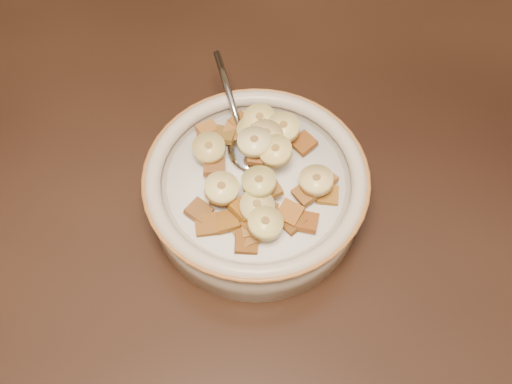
# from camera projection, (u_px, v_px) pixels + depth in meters

# --- Properties ---
(floor) EXTENTS (4.00, 4.50, 0.10)m
(floor) POSITION_uv_depth(u_px,v_px,m) (240.00, 337.00, 1.40)
(floor) COLOR #422816
(floor) RESTS_ON ground
(table) EXTENTS (1.40, 0.90, 0.04)m
(table) POSITION_uv_depth(u_px,v_px,m) (226.00, 113.00, 0.73)
(table) COLOR black
(table) RESTS_ON floor
(cereal_bowl) EXTENTS (0.20, 0.20, 0.05)m
(cereal_bowl) POSITION_uv_depth(u_px,v_px,m) (256.00, 195.00, 0.62)
(cereal_bowl) COLOR #B4A594
(cereal_bowl) RESTS_ON table
(milk) EXTENTS (0.17, 0.17, 0.00)m
(milk) POSITION_uv_depth(u_px,v_px,m) (256.00, 182.00, 0.60)
(milk) COLOR white
(milk) RESTS_ON cereal_bowl
(spoon) EXTENTS (0.05, 0.06, 0.01)m
(spoon) POSITION_uv_depth(u_px,v_px,m) (247.00, 152.00, 0.62)
(spoon) COLOR #9A9DA4
(spoon) RESTS_ON cereal_bowl
(cereal_square_0) EXTENTS (0.02, 0.02, 0.01)m
(cereal_square_0) POSITION_uv_depth(u_px,v_px,m) (307.00, 222.00, 0.57)
(cereal_square_0) COLOR brown
(cereal_square_0) RESTS_ON milk
(cereal_square_1) EXTENTS (0.02, 0.02, 0.01)m
(cereal_square_1) POSITION_uv_depth(u_px,v_px,m) (207.00, 225.00, 0.57)
(cereal_square_1) COLOR brown
(cereal_square_1) RESTS_ON milk
(cereal_square_2) EXTENTS (0.02, 0.02, 0.01)m
(cereal_square_2) POSITION_uv_depth(u_px,v_px,m) (257.00, 155.00, 0.59)
(cereal_square_2) COLOR brown
(cereal_square_2) RESTS_ON milk
(cereal_square_3) EXTENTS (0.03, 0.03, 0.01)m
(cereal_square_3) POSITION_uv_depth(u_px,v_px,m) (209.00, 131.00, 0.63)
(cereal_square_3) COLOR #98582A
(cereal_square_3) RESTS_ON milk
(cereal_square_4) EXTENTS (0.03, 0.03, 0.01)m
(cereal_square_4) POSITION_uv_depth(u_px,v_px,m) (306.00, 193.00, 0.58)
(cereal_square_4) COLOR brown
(cereal_square_4) RESTS_ON milk
(cereal_square_5) EXTENTS (0.02, 0.02, 0.01)m
(cereal_square_5) POSITION_uv_depth(u_px,v_px,m) (266.00, 212.00, 0.57)
(cereal_square_5) COLOR brown
(cereal_square_5) RESTS_ON milk
(cereal_square_6) EXTENTS (0.02, 0.02, 0.01)m
(cereal_square_6) POSITION_uv_depth(u_px,v_px,m) (268.00, 216.00, 0.57)
(cereal_square_6) COLOR brown
(cereal_square_6) RESTS_ON milk
(cereal_square_7) EXTENTS (0.03, 0.03, 0.01)m
(cereal_square_7) POSITION_uv_depth(u_px,v_px,m) (244.00, 208.00, 0.57)
(cereal_square_7) COLOR brown
(cereal_square_7) RESTS_ON milk
(cereal_square_8) EXTENTS (0.02, 0.02, 0.01)m
(cereal_square_8) POSITION_uv_depth(u_px,v_px,m) (222.00, 195.00, 0.58)
(cereal_square_8) COLOR brown
(cereal_square_8) RESTS_ON milk
(cereal_square_9) EXTENTS (0.02, 0.02, 0.01)m
(cereal_square_9) POSITION_uv_depth(u_px,v_px,m) (214.00, 166.00, 0.60)
(cereal_square_9) COLOR brown
(cereal_square_9) RESTS_ON milk
(cereal_square_10) EXTENTS (0.03, 0.03, 0.01)m
(cereal_square_10) POSITION_uv_depth(u_px,v_px,m) (269.00, 189.00, 0.58)
(cereal_square_10) COLOR brown
(cereal_square_10) RESTS_ON milk
(cereal_square_11) EXTENTS (0.03, 0.03, 0.01)m
(cereal_square_11) POSITION_uv_depth(u_px,v_px,m) (253.00, 226.00, 0.57)
(cereal_square_11) COLOR #996634
(cereal_square_11) RESTS_ON milk
(cereal_square_12) EXTENTS (0.03, 0.03, 0.01)m
(cereal_square_12) POSITION_uv_depth(u_px,v_px,m) (227.00, 221.00, 0.57)
(cereal_square_12) COLOR #97571A
(cereal_square_12) RESTS_ON milk
(cereal_square_13) EXTENTS (0.03, 0.03, 0.01)m
(cereal_square_13) POSITION_uv_depth(u_px,v_px,m) (255.00, 204.00, 0.57)
(cereal_square_13) COLOR brown
(cereal_square_13) RESTS_ON milk
(cereal_square_14) EXTENTS (0.02, 0.02, 0.01)m
(cereal_square_14) POSITION_uv_depth(u_px,v_px,m) (234.00, 132.00, 0.62)
(cereal_square_14) COLOR #9D5F29
(cereal_square_14) RESTS_ON milk
(cereal_square_15) EXTENTS (0.03, 0.03, 0.01)m
(cereal_square_15) POSITION_uv_depth(u_px,v_px,m) (241.00, 123.00, 0.63)
(cereal_square_15) COLOR brown
(cereal_square_15) RESTS_ON milk
(cereal_square_16) EXTENTS (0.03, 0.03, 0.01)m
(cereal_square_16) POSITION_uv_depth(u_px,v_px,m) (292.00, 221.00, 0.57)
(cereal_square_16) COLOR brown
(cereal_square_16) RESTS_ON milk
(cereal_square_17) EXTENTS (0.03, 0.03, 0.01)m
(cereal_square_17) POSITION_uv_depth(u_px,v_px,m) (290.00, 213.00, 0.57)
(cereal_square_17) COLOR brown
(cereal_square_17) RESTS_ON milk
(cereal_square_18) EXTENTS (0.02, 0.02, 0.01)m
(cereal_square_18) POSITION_uv_depth(u_px,v_px,m) (246.00, 243.00, 0.56)
(cereal_square_18) COLOR brown
(cereal_square_18) RESTS_ON milk
(cereal_square_19) EXTENTS (0.03, 0.03, 0.01)m
(cereal_square_19) POSITION_uv_depth(u_px,v_px,m) (255.00, 223.00, 0.57)
(cereal_square_19) COLOR brown
(cereal_square_19) RESTS_ON milk
(cereal_square_20) EXTENTS (0.03, 0.03, 0.01)m
(cereal_square_20) POSITION_uv_depth(u_px,v_px,m) (258.00, 121.00, 0.63)
(cereal_square_20) COLOR brown
(cereal_square_20) RESTS_ON milk
(cereal_square_21) EXTENTS (0.03, 0.03, 0.01)m
(cereal_square_21) POSITION_uv_depth(u_px,v_px,m) (211.00, 137.00, 0.62)
(cereal_square_21) COLOR brown
(cereal_square_21) RESTS_ON milk
(cereal_square_22) EXTENTS (0.03, 0.03, 0.01)m
(cereal_square_22) POSITION_uv_depth(u_px,v_px,m) (247.00, 237.00, 0.57)
(cereal_square_22) COLOR brown
(cereal_square_22) RESTS_ON milk
(cereal_square_23) EXTENTS (0.02, 0.02, 0.01)m
(cereal_square_23) POSITION_uv_depth(u_px,v_px,m) (224.00, 135.00, 0.62)
(cereal_square_23) COLOR brown
(cereal_square_23) RESTS_ON milk
(cereal_square_24) EXTENTS (0.03, 0.03, 0.01)m
(cereal_square_24) POSITION_uv_depth(u_px,v_px,m) (199.00, 211.00, 0.58)
(cereal_square_24) COLOR brown
(cereal_square_24) RESTS_ON milk
(cereal_square_25) EXTENTS (0.03, 0.03, 0.01)m
(cereal_square_25) POSITION_uv_depth(u_px,v_px,m) (324.00, 178.00, 0.59)
(cereal_square_25) COLOR brown
(cereal_square_25) RESTS_ON milk
(cereal_square_26) EXTENTS (0.02, 0.02, 0.01)m
(cereal_square_26) POSITION_uv_depth(u_px,v_px,m) (327.00, 194.00, 0.59)
(cereal_square_26) COLOR #8F6319
(cereal_square_26) RESTS_ON milk
(cereal_square_27) EXTENTS (0.03, 0.03, 0.01)m
(cereal_square_27) POSITION_uv_depth(u_px,v_px,m) (304.00, 143.00, 0.62)
(cereal_square_27) COLOR brown
(cereal_square_27) RESTS_ON milk
(banana_slice_0) EXTENTS (0.04, 0.04, 0.02)m
(banana_slice_0) POSITION_uv_depth(u_px,v_px,m) (259.00, 182.00, 0.57)
(banana_slice_0) COLOR #C9BC64
(banana_slice_0) RESTS_ON milk
(banana_slice_1) EXTENTS (0.04, 0.04, 0.01)m
(banana_slice_1) POSITION_uv_depth(u_px,v_px,m) (222.00, 188.00, 0.57)
(banana_slice_1) COLOR #FCF18D
(banana_slice_1) RESTS_ON milk
(banana_slice_2) EXTENTS (0.04, 0.04, 0.01)m
(banana_slice_2) POSITION_uv_depth(u_px,v_px,m) (260.00, 119.00, 0.61)
(banana_slice_2) COLOR #F2D37F
(banana_slice_2) RESTS_ON milk
(banana_slice_3) EXTENTS (0.04, 0.04, 0.02)m
(banana_slice_3) POSITION_uv_depth(u_px,v_px,m) (253.00, 130.00, 0.61)
(banana_slice_3) COLOR #E1C67A
(banana_slice_3) RESTS_ON milk
(banana_slice_4) EXTENTS (0.04, 0.04, 0.01)m
(banana_slice_4) POSITION_uv_depth(u_px,v_px,m) (266.00, 135.00, 0.60)
(banana_slice_4) COLOR #F2D08A
(banana_slice_4) RESTS_ON milk
(banana_slice_5) EXTENTS (0.03, 0.03, 0.01)m
(banana_slice_5) POSITION_uv_depth(u_px,v_px,m) (254.00, 142.00, 0.58)
(banana_slice_5) COLOR #FBE7A7
(banana_slice_5) RESTS_ON milk
(banana_slice_6) EXTENTS (0.04, 0.04, 0.01)m
(banana_slice_6) POSITION_uv_depth(u_px,v_px,m) (209.00, 148.00, 0.60)
(banana_slice_6) COLOR tan
(banana_slice_6) RESTS_ON milk
(banana_slice_7) EXTENTS (0.03, 0.03, 0.02)m
(banana_slice_7) POSITION_uv_depth(u_px,v_px,m) (316.00, 180.00, 0.58)
(banana_slice_7) COLOR #FFDE98
(banana_slice_7) RESTS_ON milk
(banana_slice_8) EXTENTS (0.04, 0.04, 0.01)m
(banana_slice_8) POSITION_uv_depth(u_px,v_px,m) (283.00, 127.00, 0.60)
(banana_slice_8) COLOR #F2E282
(banana_slice_8) RESTS_ON milk
(banana_slice_9) EXTENTS (0.03, 0.03, 0.02)m
(banana_slice_9) POSITION_uv_depth(u_px,v_px,m) (257.00, 206.00, 0.56)
(banana_slice_9) COLOR tan
(banana_slice_9) RESTS_ON milk
(banana_slice_10) EXTENTS (0.04, 0.04, 0.01)m
(banana_slice_10) POSITION_uv_depth(u_px,v_px,m) (275.00, 151.00, 0.58)
(banana_slice_10) COLOR #F2D877
(banana_slice_10) RESTS_ON milk
(banana_slice_11) EXTENTS (0.04, 0.04, 0.02)m
(banana_slice_11) POSITION_uv_depth(u_px,v_px,m) (265.00, 223.00, 0.55)
(banana_slice_11) COLOR #D5C973
(banana_slice_11) RESTS_ON milk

